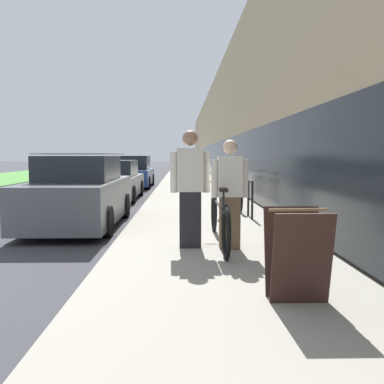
{
  "coord_description": "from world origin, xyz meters",
  "views": [
    {
      "loc": [
        4.84,
        -4.44,
        1.55
      ],
      "look_at": [
        5.27,
        13.55,
        0.01
      ],
      "focal_mm": 40.0,
      "sensor_mm": 36.0,
      "label": 1
    }
  ],
  "objects": [
    {
      "name": "sidewalk_slab",
      "position": [
        5.35,
        21.0,
        0.08
      ],
      "size": [
        3.25,
        70.0,
        0.15
      ],
      "color": "gray",
      "rests_on": "ground"
    },
    {
      "name": "storefront_facade",
      "position": [
        12.01,
        29.0,
        3.33
      ],
      "size": [
        10.01,
        70.0,
        6.68
      ],
      "color": "tan",
      "rests_on": "ground"
    },
    {
      "name": "lawn_strip",
      "position": [
        -7.48,
        25.0,
        0.01
      ],
      "size": [
        6.69,
        70.0,
        0.03
      ],
      "color": "#478438",
      "rests_on": "ground"
    },
    {
      "name": "tandem_bicycle",
      "position": [
        5.43,
        2.29,
        0.55
      ],
      "size": [
        0.52,
        2.91,
        0.94
      ],
      "color": "black",
      "rests_on": "sidewalk_slab"
    },
    {
      "name": "person_rider",
      "position": [
        5.56,
        1.91,
        0.97
      ],
      "size": [
        0.55,
        0.22,
        1.63
      ],
      "color": "brown",
      "rests_on": "sidewalk_slab"
    },
    {
      "name": "person_bystander",
      "position": [
        4.96,
        2.02,
        1.04
      ],
      "size": [
        0.6,
        0.24,
        1.78
      ],
      "color": "black",
      "rests_on": "sidewalk_slab"
    },
    {
      "name": "bike_rack_hoop",
      "position": [
        6.38,
        5.09,
        0.66
      ],
      "size": [
        0.05,
        0.6,
        0.84
      ],
      "color": "black",
      "rests_on": "sidewalk_slab"
    },
    {
      "name": "cruiser_bike_nearest",
      "position": [
        6.27,
        6.45,
        0.51
      ],
      "size": [
        0.52,
        1.73,
        0.84
      ],
      "color": "black",
      "rests_on": "sidewalk_slab"
    },
    {
      "name": "cruiser_bike_middle",
      "position": [
        6.36,
        8.53,
        0.53
      ],
      "size": [
        0.52,
        1.8,
        0.89
      ],
      "color": "black",
      "rests_on": "sidewalk_slab"
    },
    {
      "name": "cruiser_bike_farthest",
      "position": [
        6.41,
        10.92,
        0.53
      ],
      "size": [
        0.52,
        1.79,
        0.89
      ],
      "color": "black",
      "rests_on": "sidewalk_slab"
    },
    {
      "name": "sandwich_board_sign",
      "position": [
        5.95,
        -0.41,
        0.6
      ],
      "size": [
        0.56,
        0.56,
        0.9
      ],
      "color": "#331E19",
      "rests_on": "sidewalk_slab"
    },
    {
      "name": "parked_sedan_curbside",
      "position": [
        2.62,
        4.9,
        0.71
      ],
      "size": [
        1.81,
        4.3,
        1.61
      ],
      "color": "#4C5156",
      "rests_on": "ground"
    },
    {
      "name": "vintage_roadster_curbside",
      "position": [
        2.47,
        10.62,
        0.63
      ],
      "size": [
        1.74,
        4.54,
        1.38
      ],
      "color": "#4C5156",
      "rests_on": "ground"
    },
    {
      "name": "parked_sedan_far",
      "position": [
        2.49,
        16.48,
        0.69
      ],
      "size": [
        1.81,
        4.48,
        1.53
      ],
      "color": "navy",
      "rests_on": "ground"
    }
  ]
}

